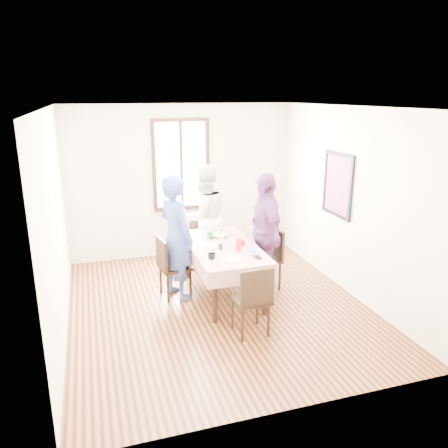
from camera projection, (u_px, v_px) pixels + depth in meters
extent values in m
plane|color=black|center=(217.00, 305.00, 6.20)|extent=(4.50, 4.50, 0.00)
plane|color=beige|center=(181.00, 181.00, 7.87)|extent=(4.00, 0.00, 4.00)
plane|color=beige|center=(349.00, 202.00, 6.38)|extent=(0.00, 4.50, 4.50)
cube|color=black|center=(181.00, 165.00, 7.77)|extent=(1.02, 0.06, 1.62)
cube|color=white|center=(181.00, 165.00, 7.78)|extent=(0.90, 0.02, 1.50)
cube|color=red|center=(338.00, 185.00, 6.60)|extent=(0.04, 0.76, 0.96)
cube|color=black|center=(223.00, 271.00, 6.44)|extent=(0.82, 1.66, 0.75)
cube|color=#570415|center=(223.00, 246.00, 6.33)|extent=(0.94, 1.78, 0.01)
cube|color=black|center=(175.00, 267.00, 6.37)|extent=(0.48, 0.48, 0.91)
cube|color=black|center=(265.00, 259.00, 6.66)|extent=(0.45, 0.45, 0.91)
cube|color=black|center=(203.00, 241.00, 7.47)|extent=(0.46, 0.46, 0.91)
cube|color=black|center=(251.00, 299.00, 5.37)|extent=(0.44, 0.44, 0.91)
imported|color=#324588|center=(175.00, 237.00, 6.25)|extent=(0.66, 0.77, 1.80)
imported|color=silver|center=(203.00, 217.00, 7.33)|extent=(1.00, 0.87, 1.76)
imported|color=#66366E|center=(265.00, 232.00, 6.53)|extent=(0.49, 1.07, 1.78)
imported|color=black|center=(212.00, 256.00, 5.81)|extent=(0.13, 0.13, 0.08)
imported|color=red|center=(243.00, 243.00, 6.31)|extent=(0.12, 0.12, 0.08)
imported|color=#0C7226|center=(210.00, 236.00, 6.62)|extent=(0.15, 0.15, 0.09)
imported|color=white|center=(220.00, 236.00, 6.69)|extent=(0.22, 0.22, 0.05)
cube|color=red|center=(238.00, 245.00, 6.06)|extent=(0.06, 0.06, 0.20)
cylinder|color=white|center=(252.00, 252.00, 6.00)|extent=(0.11, 0.11, 0.06)
cylinder|color=black|center=(220.00, 247.00, 6.16)|extent=(0.06, 0.06, 0.08)
cylinder|color=silver|center=(215.00, 250.00, 6.01)|extent=(0.06, 0.06, 0.09)
cube|color=black|center=(258.00, 257.00, 5.87)|extent=(0.07, 0.15, 0.01)
cylinder|color=silver|center=(221.00, 240.00, 6.37)|extent=(0.07, 0.07, 0.13)
cylinder|color=white|center=(204.00, 245.00, 6.36)|extent=(0.20, 0.20, 0.01)
cylinder|color=white|center=(236.00, 241.00, 6.52)|extent=(0.20, 0.20, 0.01)
cylinder|color=white|center=(233.00, 260.00, 5.77)|extent=(0.20, 0.20, 0.01)
cylinder|color=blue|center=(252.00, 250.00, 5.99)|extent=(0.12, 0.12, 0.01)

